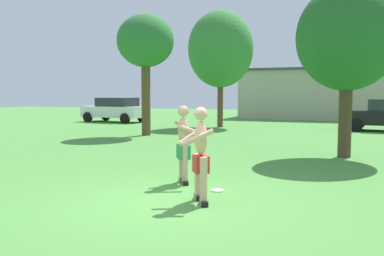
% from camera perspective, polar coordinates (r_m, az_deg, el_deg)
% --- Properties ---
extents(ground_plane, '(80.00, 80.00, 0.00)m').
position_cam_1_polar(ground_plane, '(7.57, -3.46, -9.90)').
color(ground_plane, '#4C8E3D').
extents(player_with_cap, '(0.72, 0.77, 1.67)m').
position_cam_1_polar(player_with_cap, '(7.41, 1.12, -3.01)').
color(player_with_cap, black).
rests_on(player_with_cap, ground_plane).
extents(player_in_green, '(0.76, 0.75, 1.64)m').
position_cam_1_polar(player_in_green, '(9.00, -1.10, -1.95)').
color(player_in_green, black).
rests_on(player_in_green, ground_plane).
extents(frisbee, '(0.26, 0.26, 0.03)m').
position_cam_1_polar(frisbee, '(8.44, 3.44, -8.27)').
color(frisbee, white).
rests_on(frisbee, ground_plane).
extents(car_white_near_post, '(4.48, 2.44, 1.58)m').
position_cam_1_polar(car_white_near_post, '(28.38, -10.13, 2.46)').
color(car_white_near_post, white).
rests_on(car_white_near_post, ground_plane).
extents(outbuilding_behind_lot, '(12.30, 6.83, 3.65)m').
position_cam_1_polar(outbuilding_behind_lot, '(33.71, 17.38, 4.38)').
color(outbuilding_behind_lot, '#B2A893').
rests_on(outbuilding_behind_lot, ground_plane).
extents(tree_left_field, '(2.94, 2.94, 5.07)m').
position_cam_1_polar(tree_left_field, '(13.50, 19.92, 11.15)').
color(tree_left_field, '#4C3823').
rests_on(tree_left_field, ground_plane).
extents(tree_right_field, '(3.57, 3.57, 6.38)m').
position_cam_1_polar(tree_right_field, '(23.92, 3.81, 10.38)').
color(tree_right_field, brown).
rests_on(tree_right_field, ground_plane).
extents(tree_behind_players, '(2.52, 2.52, 5.35)m').
position_cam_1_polar(tree_behind_players, '(19.41, -6.19, 11.19)').
color(tree_behind_players, brown).
rests_on(tree_behind_players, ground_plane).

